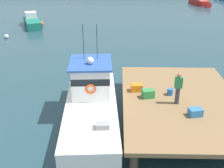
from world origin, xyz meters
TOP-DOWN VIEW (x-y plane):
  - ground_plane at (0.00, 0.00)m, footprint 200.00×200.00m
  - dock at (4.80, 0.00)m, footprint 6.00×9.00m
  - main_fishing_boat at (0.16, -0.08)m, footprint 3.07×9.90m
  - crate_single_by_cleat at (3.10, 0.17)m, footprint 0.69×0.57m
  - crate_single_far at (2.55, 0.94)m, footprint 0.64×0.50m
  - crate_stack_near_edge at (5.12, -1.63)m, footprint 0.68×0.56m
  - bait_bucket at (4.30, 0.51)m, footprint 0.32×0.32m
  - deckhand_by_the_boat at (4.48, -0.45)m, footprint 0.36×0.22m
  - moored_boat_far_right at (14.79, 36.06)m, footprint 2.49×5.70m
  - moored_boat_mid_harbor at (-8.75, 20.86)m, footprint 3.44×6.17m
  - mooring_buoy_outer at (-7.63, 20.95)m, footprint 0.51×0.51m
  - mooring_buoy_spare_mooring at (-9.86, 15.33)m, footprint 0.44×0.44m

SIDE VIEW (x-z plane):
  - ground_plane at x=0.00m, z-range 0.00..0.00m
  - mooring_buoy_spare_mooring at x=-9.86m, z-range 0.00..0.44m
  - mooring_buoy_outer at x=-7.63m, z-range 0.00..0.51m
  - moored_boat_far_right at x=14.79m, z-range -0.22..1.20m
  - moored_boat_mid_harbor at x=-8.75m, z-range -0.24..1.32m
  - main_fishing_boat at x=0.16m, z-range -1.39..3.41m
  - dock at x=4.80m, z-range 0.47..1.67m
  - bait_bucket at x=4.30m, z-range 1.20..1.54m
  - crate_stack_near_edge at x=5.12m, z-range 1.20..1.56m
  - crate_single_far at x=2.55m, z-range 1.20..1.59m
  - crate_single_by_cleat at x=3.10m, z-range 1.20..1.63m
  - deckhand_by_the_boat at x=4.48m, z-range 1.24..2.87m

